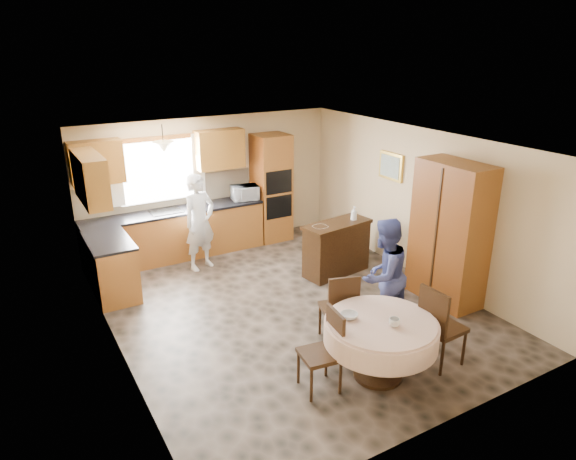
% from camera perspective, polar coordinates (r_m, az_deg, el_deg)
% --- Properties ---
extents(floor, '(5.00, 6.00, 0.01)m').
position_cam_1_polar(floor, '(7.89, 0.17, -8.51)').
color(floor, brown).
rests_on(floor, ground).
extents(ceiling, '(5.00, 6.00, 0.01)m').
position_cam_1_polar(ceiling, '(7.03, 0.19, 9.64)').
color(ceiling, white).
rests_on(ceiling, wall_back).
extents(wall_back, '(5.00, 0.02, 2.50)m').
position_cam_1_polar(wall_back, '(9.95, -8.59, 5.23)').
color(wall_back, '#D6BA89').
rests_on(wall_back, floor).
extents(wall_front, '(5.00, 0.02, 2.50)m').
position_cam_1_polar(wall_front, '(5.24, 17.20, -9.84)').
color(wall_front, '#D6BA89').
rests_on(wall_front, floor).
extents(wall_left, '(0.02, 6.00, 2.50)m').
position_cam_1_polar(wall_left, '(6.57, -19.07, -3.75)').
color(wall_left, '#D6BA89').
rests_on(wall_left, floor).
extents(wall_right, '(0.02, 6.00, 2.50)m').
position_cam_1_polar(wall_right, '(8.83, 14.36, 2.86)').
color(wall_right, '#D6BA89').
rests_on(wall_right, floor).
extents(window, '(1.40, 0.03, 1.10)m').
position_cam_1_polar(window, '(9.54, -14.25, 6.35)').
color(window, white).
rests_on(window, wall_back).
extents(curtain_left, '(0.22, 0.02, 1.15)m').
position_cam_1_polar(curtain_left, '(9.32, -18.62, 5.89)').
color(curtain_left, white).
rests_on(curtain_left, wall_back).
extents(curtain_right, '(0.22, 0.02, 1.15)m').
position_cam_1_polar(curtain_right, '(9.71, -9.93, 7.20)').
color(curtain_right, white).
rests_on(curtain_right, wall_back).
extents(base_cab_back, '(3.30, 0.60, 0.88)m').
position_cam_1_polar(base_cab_back, '(9.66, -12.34, -0.54)').
color(base_cab_back, '#AC6E2E').
rests_on(base_cab_back, floor).
extents(counter_back, '(3.30, 0.64, 0.04)m').
position_cam_1_polar(counter_back, '(9.51, -12.55, 2.05)').
color(counter_back, black).
rests_on(counter_back, base_cab_back).
extents(base_cab_left, '(0.60, 1.20, 0.88)m').
position_cam_1_polar(base_cab_left, '(8.56, -19.01, -3.99)').
color(base_cab_left, '#AC6E2E').
rests_on(base_cab_left, floor).
extents(counter_left, '(0.64, 1.20, 0.04)m').
position_cam_1_polar(counter_left, '(8.39, -19.37, -1.12)').
color(counter_left, black).
rests_on(counter_left, base_cab_left).
extents(backsplash, '(3.30, 0.02, 0.55)m').
position_cam_1_polar(backsplash, '(9.70, -13.21, 4.08)').
color(backsplash, beige).
rests_on(backsplash, wall_back).
extents(wall_cab_left, '(0.85, 0.33, 0.72)m').
position_cam_1_polar(wall_cab_left, '(9.12, -20.52, 7.05)').
color(wall_cab_left, '#A16828').
rests_on(wall_cab_left, wall_back).
extents(wall_cab_right, '(0.90, 0.33, 0.72)m').
position_cam_1_polar(wall_cab_right, '(9.71, -7.59, 8.90)').
color(wall_cab_right, '#A16828').
rests_on(wall_cab_right, wall_back).
extents(wall_cab_side, '(0.33, 1.20, 0.72)m').
position_cam_1_polar(wall_cab_side, '(8.08, -21.13, 5.39)').
color(wall_cab_side, '#A16828').
rests_on(wall_cab_side, wall_left).
extents(oven_tower, '(0.66, 0.62, 2.12)m').
position_cam_1_polar(oven_tower, '(10.20, -1.86, 4.70)').
color(oven_tower, '#AC6E2E').
rests_on(oven_tower, floor).
extents(oven_upper, '(0.56, 0.01, 0.45)m').
position_cam_1_polar(oven_upper, '(9.88, -1.00, 5.34)').
color(oven_upper, black).
rests_on(oven_upper, oven_tower).
extents(oven_lower, '(0.56, 0.01, 0.45)m').
position_cam_1_polar(oven_lower, '(10.02, -0.98, 2.57)').
color(oven_lower, black).
rests_on(oven_lower, oven_tower).
extents(pendant, '(0.36, 0.36, 0.18)m').
position_cam_1_polar(pendant, '(8.98, -13.65, 8.95)').
color(pendant, beige).
rests_on(pendant, ceiling).
extents(sideboard, '(1.27, 0.67, 0.86)m').
position_cam_1_polar(sideboard, '(8.84, 5.40, -2.19)').
color(sideboard, '#38240F').
rests_on(sideboard, floor).
extents(space_heater, '(0.45, 0.37, 0.54)m').
position_cam_1_polar(space_heater, '(9.57, 7.24, -1.51)').
color(space_heater, black).
rests_on(space_heater, floor).
extents(cupboard, '(0.57, 1.14, 2.17)m').
position_cam_1_polar(cupboard, '(8.06, 17.52, -0.36)').
color(cupboard, '#AC6E2E').
rests_on(cupboard, floor).
extents(dining_table, '(1.33, 1.33, 0.76)m').
position_cam_1_polar(dining_table, '(6.21, 10.25, -11.21)').
color(dining_table, '#38240F').
rests_on(dining_table, floor).
extents(chair_left, '(0.48, 0.48, 0.97)m').
position_cam_1_polar(chair_left, '(5.98, 4.25, -12.81)').
color(chair_left, '#38240F').
rests_on(chair_left, floor).
extents(chair_back, '(0.55, 0.55, 1.02)m').
position_cam_1_polar(chair_back, '(6.78, 5.85, -8.34)').
color(chair_back, '#38240F').
rests_on(chair_back, floor).
extents(chair_right, '(0.48, 0.48, 1.06)m').
position_cam_1_polar(chair_right, '(6.57, 16.37, -9.89)').
color(chair_right, '#38240F').
rests_on(chair_right, floor).
extents(framed_picture, '(0.06, 0.58, 0.48)m').
position_cam_1_polar(framed_picture, '(9.18, 11.37, 6.95)').
color(framed_picture, gold).
rests_on(framed_picture, wall_right).
extents(microwave, '(0.55, 0.42, 0.28)m').
position_cam_1_polar(microwave, '(9.90, -4.83, 4.15)').
color(microwave, silver).
rests_on(microwave, counter_back).
extents(person_sink, '(0.72, 0.58, 1.70)m').
position_cam_1_polar(person_sink, '(9.00, -9.79, 0.87)').
color(person_sink, silver).
rests_on(person_sink, floor).
extents(person_dining, '(0.91, 0.78, 1.62)m').
position_cam_1_polar(person_dining, '(7.10, 10.57, -4.99)').
color(person_dining, '#3C4483').
rests_on(person_dining, floor).
extents(bowl_sideboard, '(0.27, 0.27, 0.06)m').
position_cam_1_polar(bowl_sideboard, '(8.49, 3.59, 0.23)').
color(bowl_sideboard, '#B2B2B2').
rests_on(bowl_sideboard, sideboard).
extents(bottle_sideboard, '(0.13, 0.13, 0.29)m').
position_cam_1_polar(bottle_sideboard, '(8.83, 7.33, 1.71)').
color(bottle_sideboard, silver).
rests_on(bottle_sideboard, sideboard).
extents(cup_table, '(0.15, 0.15, 0.10)m').
position_cam_1_polar(cup_table, '(6.01, 11.74, -10.02)').
color(cup_table, '#B2B2B2').
rests_on(cup_table, dining_table).
extents(bowl_table, '(0.25, 0.25, 0.06)m').
position_cam_1_polar(bowl_table, '(6.10, 6.81, -9.45)').
color(bowl_table, '#B2B2B2').
rests_on(bowl_table, dining_table).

